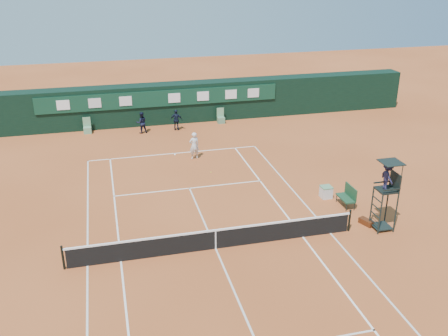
# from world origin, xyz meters

# --- Properties ---
(ground) EXTENTS (90.00, 90.00, 0.00)m
(ground) POSITION_xyz_m (0.00, 0.00, 0.00)
(ground) COLOR #B7592B
(ground) RESTS_ON ground
(court_lines) EXTENTS (11.05, 23.85, 0.01)m
(court_lines) POSITION_xyz_m (0.00, 0.00, 0.01)
(court_lines) COLOR white
(court_lines) RESTS_ON ground
(tennis_net) EXTENTS (12.90, 0.10, 1.10)m
(tennis_net) POSITION_xyz_m (0.00, 0.00, 0.51)
(tennis_net) COLOR black
(tennis_net) RESTS_ON ground
(back_wall) EXTENTS (40.00, 1.65, 3.00)m
(back_wall) POSITION_xyz_m (0.00, 18.74, 1.51)
(back_wall) COLOR black
(back_wall) RESTS_ON ground
(linesman_chair_left) EXTENTS (0.55, 0.50, 1.15)m
(linesman_chair_left) POSITION_xyz_m (-5.50, 17.48, 0.32)
(linesman_chair_left) COLOR #63986E
(linesman_chair_left) RESTS_ON ground
(linesman_chair_right) EXTENTS (0.55, 0.50, 1.15)m
(linesman_chair_right) POSITION_xyz_m (4.50, 17.48, 0.32)
(linesman_chair_right) COLOR #568461
(linesman_chair_right) RESTS_ON ground
(umpire_chair) EXTENTS (0.96, 0.95, 3.42)m
(umpire_chair) POSITION_xyz_m (7.98, -0.20, 2.46)
(umpire_chair) COLOR black
(umpire_chair) RESTS_ON ground
(player_bench) EXTENTS (0.56, 1.20, 1.10)m
(player_bench) POSITION_xyz_m (7.52, 2.37, 0.60)
(player_bench) COLOR #194028
(player_bench) RESTS_ON ground
(tennis_bag) EXTENTS (0.56, 0.79, 0.27)m
(tennis_bag) POSITION_xyz_m (7.51, 0.34, 0.14)
(tennis_bag) COLOR black
(tennis_bag) RESTS_ON ground
(cooler) EXTENTS (0.57, 0.57, 0.65)m
(cooler) POSITION_xyz_m (6.86, 3.52, 0.33)
(cooler) COLOR silver
(cooler) RESTS_ON ground
(tennis_ball) EXTENTS (0.07, 0.07, 0.07)m
(tennis_ball) POSITION_xyz_m (1.63, 8.21, 0.03)
(tennis_ball) COLOR yellow
(tennis_ball) RESTS_ON ground
(player) EXTENTS (0.70, 0.53, 1.75)m
(player) POSITION_xyz_m (1.11, 10.70, 0.88)
(player) COLOR silver
(player) RESTS_ON ground
(ball_kid_left) EXTENTS (0.84, 0.69, 1.57)m
(ball_kid_left) POSITION_xyz_m (-1.64, 16.55, 0.79)
(ball_kid_left) COLOR black
(ball_kid_left) RESTS_ON ground
(ball_kid_right) EXTENTS (0.99, 0.65, 1.57)m
(ball_kid_right) POSITION_xyz_m (0.90, 16.54, 0.78)
(ball_kid_right) COLOR black
(ball_kid_right) RESTS_ON ground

